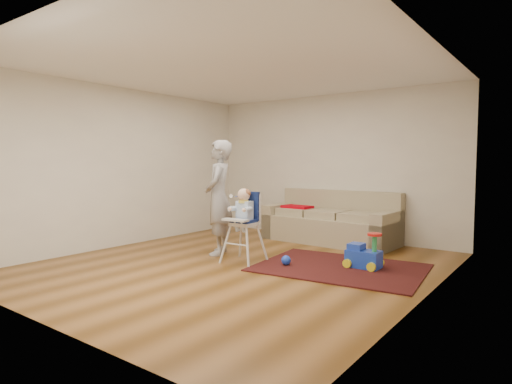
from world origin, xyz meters
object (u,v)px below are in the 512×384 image
Objects in this scene: side_table at (288,224)px; ride_on_toy at (364,250)px; sofa at (329,217)px; toy_ball at (286,260)px; high_chair at (244,226)px; adult at (219,198)px.

ride_on_toy is at bearing -36.15° from side_table.
sofa reaches higher than toy_ball.
ride_on_toy is 3.61× the size of toy_ball.
sofa is at bearing 78.65° from high_chair.
adult is at bearing -112.79° from sofa.
high_chair is at bearing -157.03° from ride_on_toy.
toy_ball is (1.34, -2.17, -0.14)m from side_table.
toy_ball is (0.34, -1.98, -0.37)m from sofa.
sofa is 2.19m from adult.
high_chair reaches higher than ride_on_toy.
ride_on_toy is 1.06m from toy_ball.
side_table is 0.42× the size of high_chair.
high_chair reaches higher than sofa.
high_chair is at bearing -94.82° from sofa.
ride_on_toy is at bearing 71.19° from adult.
adult is at bearing 177.89° from toy_ball.
high_chair is 0.77m from adult.
ride_on_toy is (1.25, -1.46, -0.20)m from sofa.
side_table is 2.22m from adult.
toy_ball is at bearing -77.34° from sofa.
toy_ball is 0.77m from high_chair.
sofa is 2.05m from toy_ball.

